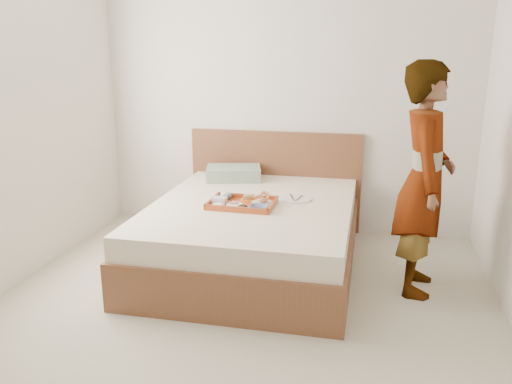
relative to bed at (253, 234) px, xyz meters
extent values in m
cube|color=#BCB59F|center=(0.09, -1.00, -0.27)|extent=(3.50, 4.00, 0.01)
cube|color=silver|center=(0.09, 1.00, 1.04)|extent=(3.50, 0.01, 2.60)
cube|color=brown|center=(0.00, 0.00, 0.00)|extent=(1.65, 2.00, 0.53)
cube|color=brown|center=(0.00, 0.97, 0.21)|extent=(1.65, 0.06, 0.95)
cube|color=#94A294|center=(-0.34, 0.70, 0.32)|extent=(0.56, 0.45, 0.12)
cube|color=#BB5F29|center=(-0.06, -0.09, 0.29)|extent=(0.51, 0.38, 0.05)
cylinder|color=white|center=(0.09, -0.04, 0.28)|extent=(0.18, 0.18, 0.01)
imported|color=#16244F|center=(0.10, -0.21, 0.30)|extent=(0.15, 0.15, 0.04)
cylinder|color=black|center=(-0.02, -0.23, 0.29)|extent=(0.08, 0.08, 0.03)
cylinder|color=white|center=(-0.11, -0.13, 0.28)|extent=(0.13, 0.13, 0.01)
cylinder|color=orange|center=(-0.04, 0.02, 0.28)|extent=(0.13, 0.13, 0.01)
imported|color=#16244F|center=(-0.23, 0.02, 0.30)|extent=(0.11, 0.11, 0.03)
cube|color=silver|center=(-0.24, -0.11, 0.30)|extent=(0.11, 0.09, 0.05)
cylinder|color=white|center=(-0.23, -0.22, 0.29)|extent=(0.08, 0.08, 0.03)
cylinder|color=white|center=(0.32, 0.17, 0.27)|extent=(0.26, 0.26, 0.01)
imported|color=white|center=(1.27, -0.15, 0.56)|extent=(0.43, 0.63, 1.65)
camera|label=1|loc=(0.89, -3.86, 1.46)|focal=36.58mm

